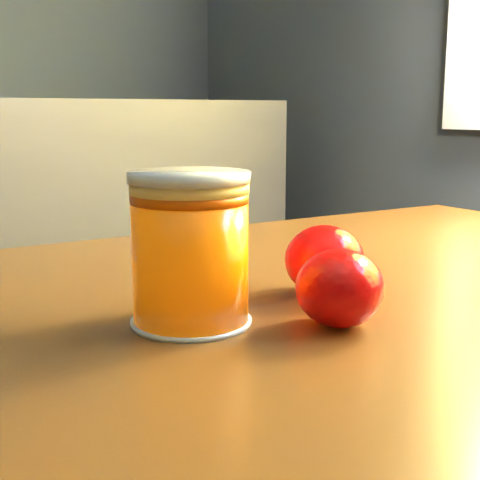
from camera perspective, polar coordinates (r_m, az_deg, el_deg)
table at (r=0.57m, az=7.50°, el=-14.18°), size 1.03×0.77×0.73m
juice_glass at (r=0.46m, az=-4.27°, el=-0.85°), size 0.08×0.08×0.11m
orange_front at (r=0.47m, az=8.50°, el=-4.09°), size 0.07×0.07×0.05m
orange_back at (r=0.55m, az=7.21°, el=-1.72°), size 0.09×0.09×0.06m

